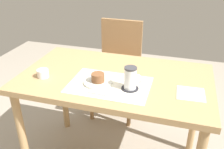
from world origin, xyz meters
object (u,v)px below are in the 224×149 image
object	(u,v)px
wooden_chair	(118,63)
coffee_mug	(131,78)
dining_table	(115,88)
sugar_bowl	(43,73)
pastry	(98,77)
pastry_plate	(98,82)

from	to	relation	value
wooden_chair	coffee_mug	world-z (taller)	coffee_mug
dining_table	coffee_mug	world-z (taller)	coffee_mug
sugar_bowl	dining_table	bearing A→B (deg)	18.46
dining_table	coffee_mug	size ratio (longest dim) A/B	9.23
pastry	coffee_mug	bearing A→B (deg)	-2.80
wooden_chair	sugar_bowl	size ratio (longest dim) A/B	12.44
sugar_bowl	pastry	bearing A→B (deg)	2.69
coffee_mug	sugar_bowl	size ratio (longest dim) A/B	1.83
coffee_mug	sugar_bowl	distance (m)	0.55
wooden_chair	coffee_mug	xyz separation A→B (m)	(0.30, -0.84, 0.32)
pastry	coffee_mug	world-z (taller)	coffee_mug
pastry_plate	pastry	distance (m)	0.03
coffee_mug	sugar_bowl	bearing A→B (deg)	-179.27
dining_table	coffee_mug	bearing A→B (deg)	-46.40
dining_table	wooden_chair	size ratio (longest dim) A/B	1.35
dining_table	pastry_plate	world-z (taller)	pastry_plate
dining_table	pastry	bearing A→B (deg)	-118.98
pastry	sugar_bowl	size ratio (longest dim) A/B	1.10
sugar_bowl	pastry_plate	bearing A→B (deg)	2.69
dining_table	wooden_chair	world-z (taller)	wooden_chair
wooden_chair	coffee_mug	bearing A→B (deg)	110.37
dining_table	pastry	size ratio (longest dim) A/B	15.39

